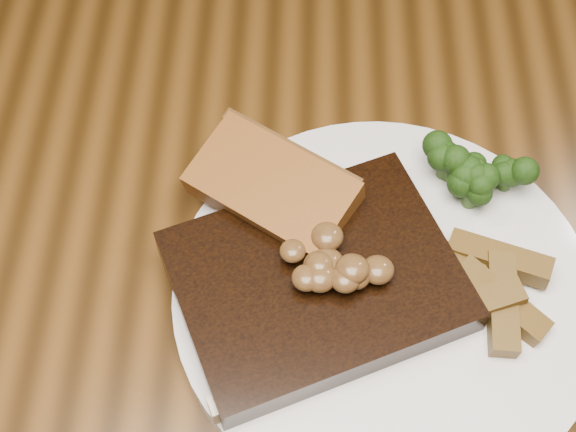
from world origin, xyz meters
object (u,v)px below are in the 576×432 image
object	(u,v)px
potato_wedges	(476,281)
steak	(316,282)
dining_table	(284,278)
plate	(384,295)
garlic_bread	(273,203)

from	to	relation	value
potato_wedges	steak	bearing A→B (deg)	-177.29
dining_table	plate	distance (m)	0.14
plate	dining_table	bearing A→B (deg)	139.68
plate	steak	world-z (taller)	steak
plate	potato_wedges	distance (m)	0.07
garlic_bread	potato_wedges	xyz separation A→B (m)	(0.15, -0.06, -0.00)
dining_table	potato_wedges	distance (m)	0.19
plate	potato_wedges	bearing A→B (deg)	3.68
dining_table	potato_wedges	world-z (taller)	potato_wedges
dining_table	plate	size ratio (longest dim) A/B	5.28
steak	garlic_bread	size ratio (longest dim) A/B	1.62
plate	steak	xyz separation A→B (m)	(-0.05, -0.00, 0.02)
garlic_bread	potato_wedges	distance (m)	0.16
plate	potato_wedges	xyz separation A→B (m)	(0.06, 0.00, 0.02)
dining_table	potato_wedges	xyz separation A→B (m)	(0.14, -0.06, 0.12)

